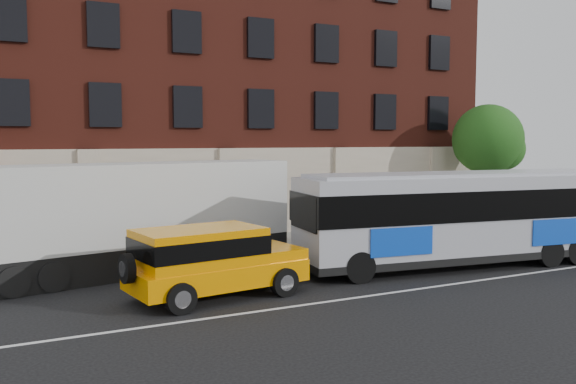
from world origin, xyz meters
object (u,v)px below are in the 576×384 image
street_tree (489,142)px  yellow_suv (210,258)px  shipping_container (136,219)px  sign_pole (37,240)px  city_bus (464,215)px

street_tree → yellow_suv: size_ratio=1.13×
yellow_suv → shipping_container: 4.59m
street_tree → shipping_container: 19.20m
sign_pole → shipping_container: (3.20, 0.65, 0.40)m
street_tree → city_bus: size_ratio=0.49×
street_tree → shipping_container: bearing=-171.9°
street_tree → city_bus: (-8.14, -6.99, -2.54)m
sign_pole → street_tree: size_ratio=0.40×
street_tree → shipping_container: street_tree is taller
yellow_suv → shipping_container: shipping_container is taller
city_bus → yellow_suv: bearing=-179.4°
sign_pole → shipping_container: bearing=11.5°
sign_pole → street_tree: street_tree is taller
street_tree → yellow_suv: bearing=-158.2°
sign_pole → city_bus: city_bus is taller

